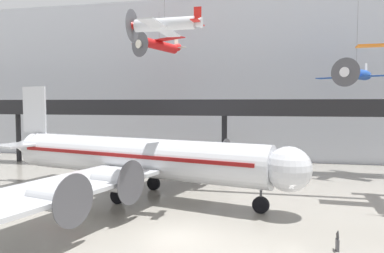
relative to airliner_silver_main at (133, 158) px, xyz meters
The scene contains 8 objects.
ground_plane 11.75m from the airliner_silver_main, 55.44° to the right, with size 260.00×260.00×0.00m, color gray.
hangar_back_wall 26.85m from the airliner_silver_main, 75.55° to the left, with size 140.00×3.00×24.10m.
mezzanine_walkway 16.59m from the airliner_silver_main, 66.84° to the left, with size 110.00×3.20×8.95m.
airliner_silver_main is the anchor object (origin of this frame).
suspended_plane_silver_racer 12.65m from the airliner_silver_main, 47.10° to the right, with size 5.66×6.96×7.08m.
suspended_plane_red_highwing 19.41m from the airliner_silver_main, 97.75° to the left, with size 8.20×7.37×6.08m.
suspended_plane_blue_trainer 27.41m from the airliner_silver_main, 33.53° to the left, with size 8.34×7.53×9.81m.
info_sign_pedestal 19.08m from the airliner_silver_main, 30.62° to the right, with size 0.17×0.78×1.24m.
Camera 1 is at (6.13, -22.74, 8.53)m, focal length 35.00 mm.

